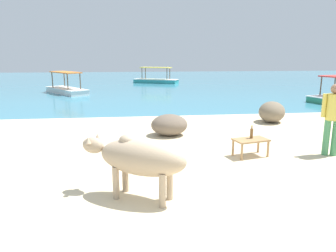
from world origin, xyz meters
TOP-DOWN VIEW (x-y plane):
  - sand_beach at (0.00, 0.00)m, footprint 18.00×14.00m
  - water_surface at (0.00, 22.00)m, footprint 60.00×36.00m
  - cow at (-1.13, 0.06)m, footprint 1.77×1.22m
  - low_bench_table at (1.41, 1.93)m, footprint 0.84×0.60m
  - bottle at (1.45, 2.00)m, footprint 0.07×0.07m
  - person_standing at (3.23, 1.80)m, footprint 0.49×0.32m
  - shore_rock_large at (-0.16, 4.08)m, footprint 1.10×0.97m
  - shore_rock_medium at (3.52, 5.46)m, footprint 1.29×1.37m
  - boat_white at (-5.01, 15.10)m, footprint 3.04×3.67m
  - boat_teal at (0.95, 21.80)m, footprint 3.82×2.58m

SIDE VIEW (x-z plane):
  - water_surface at x=0.00m, z-range -0.01..0.01m
  - sand_beach at x=0.00m, z-range 0.00..0.04m
  - boat_white at x=-5.01m, z-range -0.35..0.94m
  - boat_teal at x=0.95m, z-range -0.35..0.94m
  - shore_rock_large at x=-0.16m, z-range 0.04..0.64m
  - low_bench_table at x=1.41m, z-range 0.18..0.58m
  - shore_rock_medium at x=3.52m, z-range 0.04..0.74m
  - bottle at x=1.45m, z-range 0.41..0.71m
  - cow at x=-1.13m, z-range 0.21..1.24m
  - person_standing at x=3.23m, z-range 0.18..1.80m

